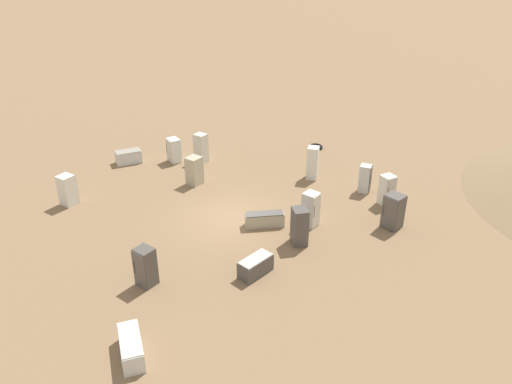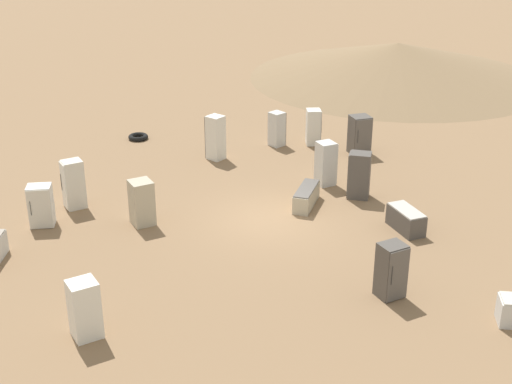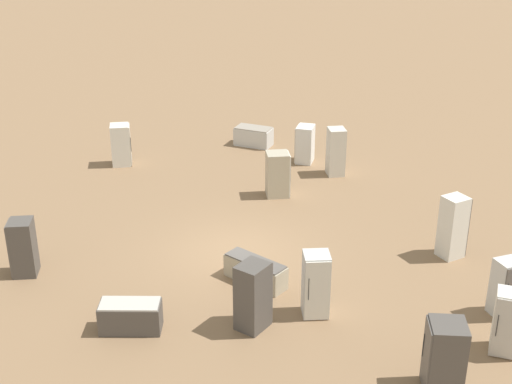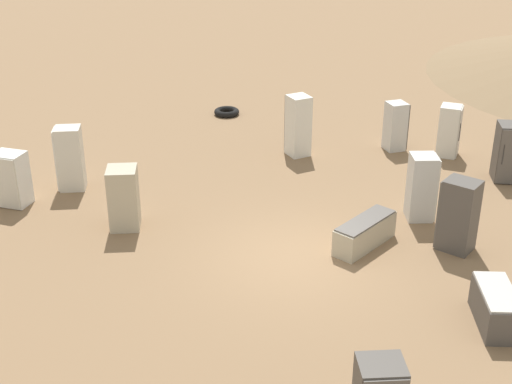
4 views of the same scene
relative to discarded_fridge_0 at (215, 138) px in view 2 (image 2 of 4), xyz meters
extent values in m
plane|color=#846647|center=(3.74, -4.92, -0.93)|extent=(1000.00, 1000.00, 0.00)
cone|color=#7F6647|center=(5.59, 15.53, 0.10)|extent=(17.11, 17.11, 2.07)
cube|color=silver|center=(0.02, -0.01, 0.00)|extent=(0.80, 0.79, 1.86)
cube|color=#56514C|center=(-0.29, 0.12, 0.00)|extent=(0.25, 0.54, 1.78)
cylinder|color=#2D2D2D|center=(-0.24, 0.32, 0.09)|extent=(0.02, 0.02, 0.65)
cube|color=#4C4742|center=(6.34, -2.19, -0.07)|extent=(0.78, 0.67, 1.72)
cube|color=#56514C|center=(5.95, -2.21, -0.07)|extent=(0.08, 0.61, 1.65)
cylinder|color=#2D2D2D|center=(5.91, -1.99, 0.02)|extent=(0.02, 0.02, 0.60)
cube|color=silver|center=(1.15, -12.83, -0.14)|extent=(0.97, 0.97, 1.57)
cube|color=beige|center=(0.88, -12.59, -0.14)|extent=(0.48, 0.52, 1.51)
cylinder|color=#2D2D2D|center=(1.03, -12.39, -0.06)|extent=(0.02, 0.02, 0.55)
cube|color=#4C4742|center=(5.59, 2.40, -0.11)|extent=(1.08, 1.07, 1.64)
cube|color=#56514C|center=(5.81, 2.07, -0.11)|extent=(0.65, 0.46, 1.57)
cylinder|color=#2D2D2D|center=(5.60, 1.89, -0.03)|extent=(0.02, 0.02, 0.57)
cube|color=beige|center=(-3.11, -5.97, -0.05)|extent=(0.89, 0.89, 1.76)
cube|color=silver|center=(-3.36, -6.23, -0.05)|extent=(0.44, 0.42, 1.69)
cylinder|color=#2D2D2D|center=(-3.53, -6.11, 0.04)|extent=(0.02, 0.02, 0.62)
cube|color=#B2A88E|center=(4.67, -3.45, -0.61)|extent=(0.59, 1.82, 0.64)
cube|color=#56514C|center=(4.67, -3.45, -0.27)|extent=(0.56, 1.74, 0.04)
cube|color=white|center=(-3.45, -7.57, -0.21)|extent=(0.95, 0.86, 1.43)
cube|color=beige|center=(-3.32, -7.86, -0.21)|extent=(0.70, 0.34, 1.37)
cylinder|color=#2D2D2D|center=(-3.56, -8.00, -0.14)|extent=(0.02, 0.02, 0.50)
cube|color=silver|center=(3.47, 2.92, -0.14)|extent=(0.76, 0.78, 1.58)
cube|color=#BCB7AD|center=(3.76, 3.02, -0.14)|extent=(0.24, 0.58, 1.51)
cylinder|color=#2D2D2D|center=(3.86, 2.83, -0.06)|extent=(0.02, 0.02, 0.55)
cube|color=#4C4742|center=(8.27, -4.40, -0.57)|extent=(1.42, 1.56, 0.71)
cube|color=#BCB7AD|center=(8.27, -4.40, -0.20)|extent=(1.37, 1.50, 0.04)
cube|color=#4C4742|center=(8.27, -8.66, -0.13)|extent=(0.92, 0.92, 1.60)
cube|color=#56514C|center=(8.50, -8.89, -0.13)|extent=(0.50, 0.50, 1.54)
cylinder|color=#2D2D2D|center=(8.35, -9.08, -0.05)|extent=(0.02, 0.02, 0.56)
cube|color=#B2A88E|center=(-0.27, -6.49, -0.15)|extent=(1.02, 1.02, 1.55)
cube|color=silver|center=(-0.55, -6.22, -0.15)|extent=(0.50, 0.51, 1.49)
cylinder|color=#2D2D2D|center=(-0.40, -6.02, -0.08)|extent=(0.02, 0.02, 0.54)
cube|color=silver|center=(4.91, -1.35, -0.09)|extent=(0.89, 0.89, 1.69)
cube|color=silver|center=(5.15, -1.13, -0.09)|extent=(0.44, 0.48, 1.62)
cylinder|color=#2D2D2D|center=(5.33, -1.27, 0.00)|extent=(0.02, 0.02, 0.59)
cube|color=silver|center=(2.00, 2.30, -0.17)|extent=(0.77, 0.76, 1.51)
cube|color=#56514C|center=(2.15, 2.55, -0.17)|extent=(0.49, 0.31, 1.45)
cylinder|color=#2D2D2D|center=(2.33, 2.48, -0.10)|extent=(0.02, 0.02, 0.53)
torus|color=black|center=(-4.16, 1.29, -0.82)|extent=(0.88, 0.88, 0.21)
camera|label=1|loc=(24.34, -6.77, 11.22)|focal=35.00mm
camera|label=2|loc=(9.68, -26.10, 9.73)|focal=50.00mm
camera|label=3|loc=(17.60, 6.98, 9.09)|focal=50.00mm
camera|label=4|loc=(12.31, -16.08, 7.29)|focal=50.00mm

